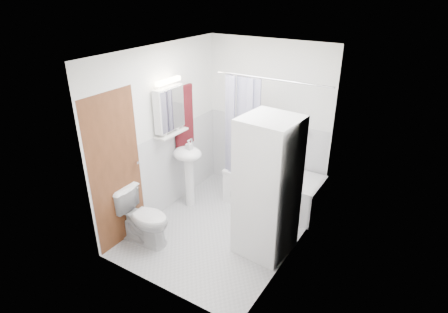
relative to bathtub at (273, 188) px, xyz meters
The scene contains 20 objects.
floor 1.02m from the bathtub, 109.99° to the right, with size 2.60×2.60×0.00m, color #B8B8BD.
room_walls 1.54m from the bathtub, 109.99° to the right, with size 2.60×2.60×2.60m.
wainscot 0.77m from the bathtub, 118.09° to the right, with size 1.98×2.58×2.58m.
door 2.07m from the bathtub, 131.15° to the right, with size 0.05×2.00×2.00m.
bathtub is the anchor object (origin of this frame).
tub_spout 0.68m from the bathtub, 58.78° to the left, with size 0.04×0.04×0.12m, color silver.
curtain_rod 1.72m from the bathtub, 90.00° to the right, with size 0.02×0.02×1.59m, color silver.
shower_curtain 1.08m from the bathtub, 146.89° to the right, with size 0.55×0.02×1.45m.
sink 1.33m from the bathtub, 148.91° to the right, with size 0.44×0.37×1.04m.
medicine_cabinet 1.95m from the bathtub, 146.51° to the right, with size 0.13×0.50×0.71m.
shelf 1.73m from the bathtub, 146.19° to the right, with size 0.18×0.54×0.03m, color silver.
shower_caddy 0.94m from the bathtub, 52.00° to the left, with size 0.22×0.06×0.02m, color silver.
towel 1.72m from the bathtub, 159.88° to the right, with size 0.07×0.38×0.92m.
washer_dryer 1.20m from the bathtub, 70.94° to the right, with size 0.68×0.67×1.77m.
toilet 1.99m from the bathtub, 122.10° to the right, with size 0.41×0.74×0.73m, color white.
soap_pump 1.40m from the bathtub, 147.32° to the right, with size 0.08×0.17×0.08m, color gray.
shelf_bottle 1.83m from the bathtub, 141.62° to the right, with size 0.07×0.18×0.07m, color gray.
shelf_cup 1.71m from the bathtub, 150.25° to the right, with size 0.10×0.09×0.10m, color gray.
shampoo_a 0.98m from the bathtub, 87.25° to the left, with size 0.13×0.17×0.13m, color gray.
shampoo_b 0.97m from the bathtub, 67.07° to the left, with size 0.08×0.21×0.08m, color #26559B.
Camera 1 is at (2.28, -3.62, 3.11)m, focal length 30.00 mm.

